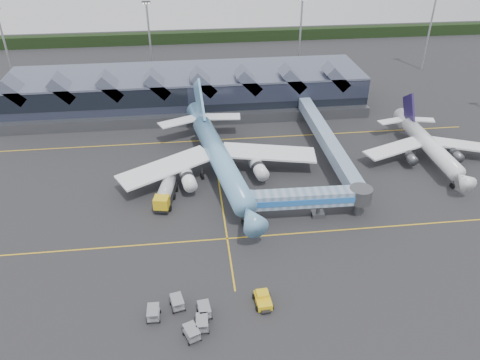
{
  "coord_description": "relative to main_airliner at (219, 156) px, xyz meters",
  "views": [
    {
      "loc": [
        -5.03,
        -68.13,
        48.77
      ],
      "look_at": [
        3.3,
        1.94,
        5.0
      ],
      "focal_mm": 35.0,
      "sensor_mm": 36.0,
      "label": 1
    }
  ],
  "objects": [
    {
      "name": "taxi_stripes",
      "position": [
        -0.3,
        -2.19,
        -4.4
      ],
      "size": [
        120.0,
        60.0,
        0.01
      ],
      "color": "gold",
      "rests_on": "ground"
    },
    {
      "name": "main_airliner",
      "position": [
        0.0,
        0.0,
        0.0
      ],
      "size": [
        40.01,
        46.52,
        14.98
      ],
      "rotation": [
        0.0,
        0.0,
        0.17
      ],
      "color": "#6AA6D7",
      "rests_on": "ground"
    },
    {
      "name": "ground",
      "position": [
        -0.3,
        -12.19,
        -4.4
      ],
      "size": [
        260.0,
        260.0,
        0.0
      ],
      "primitive_type": "plane",
      "color": "#27282A",
      "rests_on": "ground"
    },
    {
      "name": "regional_jet",
      "position": [
        44.35,
        1.77,
        -1.0
      ],
      "size": [
        28.65,
        31.08,
        10.71
      ],
      "rotation": [
        0.0,
        0.0,
        -0.0
      ],
      "color": "white",
      "rests_on": "ground"
    },
    {
      "name": "baggage_carts",
      "position": [
        -7.39,
        -36.8,
        -3.44
      ],
      "size": [
        8.51,
        8.18,
        1.72
      ],
      "rotation": [
        0.0,
        0.0,
        0.13
      ],
      "color": "#9A9CA3",
      "rests_on": "ground"
    },
    {
      "name": "tree_line_far",
      "position": [
        -0.3,
        97.81,
        -2.4
      ],
      "size": [
        260.0,
        4.0,
        4.0
      ],
      "primitive_type": "cube",
      "color": "black",
      "rests_on": "ground"
    },
    {
      "name": "terminal",
      "position": [
        -5.36,
        35.16,
        0.48
      ],
      "size": [
        90.0,
        22.25,
        12.52
      ],
      "color": "black",
      "rests_on": "ground"
    },
    {
      "name": "light_masts",
      "position": [
        20.7,
        50.61,
        8.09
      ],
      "size": [
        132.4,
        42.56,
        22.45
      ],
      "color": "#919499",
      "rests_on": "ground"
    },
    {
      "name": "pushback_tug",
      "position": [
        3.26,
        -34.93,
        -3.66
      ],
      "size": [
        2.56,
        3.87,
        1.66
      ],
      "rotation": [
        0.0,
        0.0,
        0.06
      ],
      "color": "yellow",
      "rests_on": "ground"
    },
    {
      "name": "fuel_truck",
      "position": [
        -10.31,
        -7.47,
        -2.46
      ],
      "size": [
        4.39,
        10.4,
        3.46
      ],
      "rotation": [
        0.0,
        0.0,
        -0.19
      ],
      "color": "black",
      "rests_on": "ground"
    },
    {
      "name": "jet_bridge",
      "position": [
        15.13,
        -15.74,
        -0.63
      ],
      "size": [
        23.11,
        3.98,
        5.4
      ],
      "rotation": [
        0.0,
        0.0,
        -0.02
      ],
      "color": "#6589A9",
      "rests_on": "ground"
    }
  ]
}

